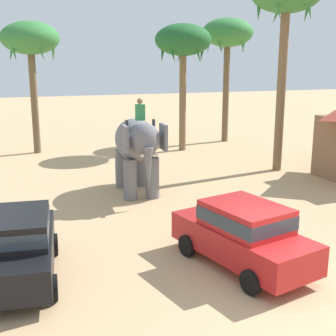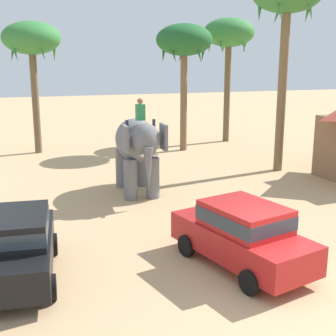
{
  "view_description": "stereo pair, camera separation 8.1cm",
  "coord_description": "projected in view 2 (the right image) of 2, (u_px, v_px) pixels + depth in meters",
  "views": [
    {
      "loc": [
        -5.99,
        -8.39,
        5.32
      ],
      "look_at": [
        -0.92,
        6.33,
        1.6
      ],
      "focal_mm": 49.18,
      "sensor_mm": 36.0,
      "label": 1
    },
    {
      "loc": [
        -5.91,
        -8.42,
        5.32
      ],
      "look_at": [
        -0.92,
        6.33,
        1.6
      ],
      "focal_mm": 49.18,
      "sensor_mm": 36.0,
      "label": 2
    }
  ],
  "objects": [
    {
      "name": "elephant_with_mahout",
      "position": [
        138.0,
        145.0,
        18.09
      ],
      "size": [
        1.76,
        3.91,
        3.88
      ],
      "color": "slate",
      "rests_on": "ground"
    },
    {
      "name": "palm_tree_far_back",
      "position": [
        184.0,
        43.0,
        25.98
      ],
      "size": [
        3.2,
        3.2,
        7.25
      ],
      "color": "brown",
      "rests_on": "ground"
    },
    {
      "name": "ground_plane",
      "position": [
        291.0,
        290.0,
        10.83
      ],
      "size": [
        120.0,
        120.0,
        0.0
      ],
      "primitive_type": "plane",
      "color": "tan"
    },
    {
      "name": "palm_tree_left_of_road",
      "position": [
        229.0,
        36.0,
        28.83
      ],
      "size": [
        3.2,
        3.2,
        7.81
      ],
      "color": "brown",
      "rests_on": "ground"
    },
    {
      "name": "palm_tree_near_hut",
      "position": [
        32.0,
        41.0,
        25.24
      ],
      "size": [
        3.2,
        3.2,
        7.31
      ],
      "color": "brown",
      "rests_on": "ground"
    },
    {
      "name": "car_parked_far_side",
      "position": [
        16.0,
        244.0,
        11.19
      ],
      "size": [
        2.2,
        4.25,
        1.7
      ],
      "color": "black",
      "rests_on": "ground"
    },
    {
      "name": "car_sedan_foreground",
      "position": [
        243.0,
        233.0,
        11.88
      ],
      "size": [
        2.64,
        4.39,
        1.7
      ],
      "color": "red",
      "rests_on": "ground"
    },
    {
      "name": "palm_tree_behind_elephant",
      "position": [
        287.0,
        0.0,
        20.67
      ],
      "size": [
        3.2,
        3.2,
        9.1
      ],
      "color": "brown",
      "rests_on": "ground"
    }
  ]
}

